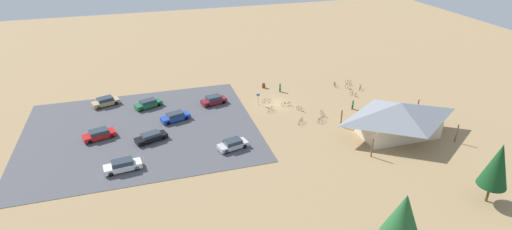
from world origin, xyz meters
TOP-DOWN VIEW (x-y plane):
  - ground at (0.00, 0.00)m, footprint 160.00×160.00m
  - parking_lot_asphalt at (22.95, 3.14)m, footprint 34.64×28.37m
  - bike_pavilion at (-13.81, 15.23)m, footprint 14.23×9.40m
  - trash_bin at (-0.13, -7.40)m, footprint 0.60×0.60m
  - lot_sign at (3.07, -0.46)m, footprint 0.56×0.08m
  - pine_mideast at (-14.68, 31.83)m, footprint 3.17×3.17m
  - pine_center at (-0.28, 35.44)m, footprint 3.80×3.80m
  - bicycle_orange_edge_south at (1.33, -1.01)m, footprint 1.68×0.48m
  - bicycle_black_near_porch at (-1.48, 1.28)m, footprint 1.77×0.48m
  - bicycle_red_trailside at (-3.01, 3.77)m, footprint 0.80×1.49m
  - bicycle_purple_mid_cluster at (-1.41, 7.95)m, footprint 1.35×1.25m
  - bicycle_blue_yard_center at (-4.58, 8.39)m, footprint 1.51×1.03m
  - bicycle_green_back_row at (1.76, 2.48)m, footprint 1.40×1.04m
  - bicycle_silver_yard_front at (-5.84, 6.52)m, footprint 0.48×1.80m
  - bicycle_teal_lone_east at (-14.65, 0.88)m, footprint 0.68×1.63m
  - bicycle_white_edge_north at (-15.27, -2.33)m, footprint 0.52×1.69m
  - bicycle_yellow_near_sign at (-17.23, -1.39)m, footprint 1.14×1.29m
  - bicycle_orange_yard_left at (-16.51, -4.45)m, footprint 0.60×1.73m
  - bicycle_black_lone_west at (-13.41, -4.23)m, footprint 0.57×1.60m
  - car_blue_inner_stall at (17.44, 1.42)m, footprint 4.85×2.93m
  - car_red_by_curb at (28.83, 3.95)m, footprint 4.87×3.08m
  - car_maroon_end_stall at (10.35, -2.98)m, footprint 4.64×2.84m
  - car_silver_aisle_side at (10.67, 12.30)m, footprint 4.54×2.76m
  - car_tan_second_row at (28.31, -7.73)m, footprint 4.79×3.25m
  - car_green_near_entry at (21.31, -4.80)m, footprint 4.83×3.21m
  - car_black_mid_lot at (21.56, 6.87)m, footprint 4.88×3.11m
  - car_white_far_end at (25.50, 13.47)m, footprint 4.88×2.30m
  - visitor_near_lot at (-11.78, 5.66)m, footprint 0.39×0.40m
  - visitor_by_pavilion at (-2.47, -4.78)m, footprint 0.36×0.36m

SIDE VIEW (x-z plane):
  - ground at x=0.00m, z-range 0.00..0.00m
  - parking_lot_asphalt at x=22.95m, z-range 0.00..0.05m
  - bicycle_teal_lone_east at x=-14.65m, z-range -0.04..0.73m
  - bicycle_orange_edge_south at x=1.33m, z-range -0.04..0.73m
  - bicycle_red_trailside at x=-3.01m, z-range -0.04..0.75m
  - bicycle_black_near_porch at x=-1.48m, z-range -0.05..0.79m
  - bicycle_black_lone_west at x=-13.41m, z-range -0.06..0.80m
  - bicycle_orange_yard_left at x=-16.51m, z-range -0.04..0.78m
  - bicycle_purple_mid_cluster at x=-1.41m, z-range -0.04..0.79m
  - bicycle_yellow_near_sign at x=-17.23m, z-range -0.06..0.82m
  - bicycle_green_back_row at x=1.76m, z-range -0.04..0.80m
  - bicycle_silver_yard_front at x=-5.84m, z-range -0.03..0.79m
  - bicycle_white_edge_north at x=-15.27m, z-range -0.05..0.83m
  - bicycle_blue_yard_center at x=-4.58m, z-range -0.03..0.81m
  - trash_bin at x=-0.13m, z-range 0.00..0.90m
  - car_black_mid_lot at x=21.56m, z-range 0.06..1.33m
  - car_silver_aisle_side at x=10.67m, z-range 0.05..1.41m
  - car_blue_inner_stall at x=17.44m, z-range 0.05..1.42m
  - car_green_near_entry at x=21.31m, z-range 0.05..1.42m
  - car_red_by_curb at x=28.83m, z-range 0.05..1.44m
  - car_tan_second_row at x=28.31m, z-range 0.04..1.49m
  - car_maroon_end_stall at x=10.35m, z-range 0.04..1.52m
  - car_white_far_end at x=25.50m, z-range 0.04..1.53m
  - visitor_near_lot at x=-11.78m, z-range 0.04..1.79m
  - visitor_by_pavilion at x=-2.47m, z-range 0.04..1.79m
  - lot_sign at x=3.07m, z-range 0.31..2.51m
  - bike_pavilion at x=-13.81m, z-range 0.43..5.60m
  - pine_center at x=-0.28m, z-range 0.97..7.82m
  - pine_mideast at x=-14.68m, z-range 1.12..8.77m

